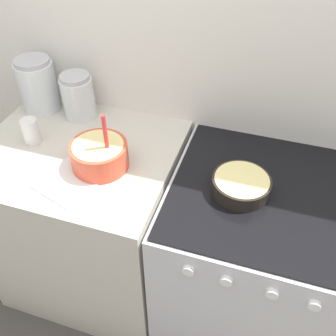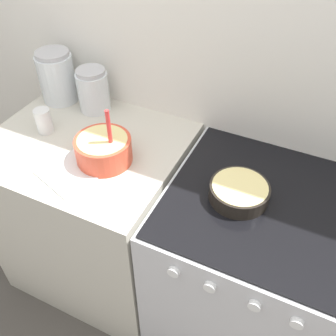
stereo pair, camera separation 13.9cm
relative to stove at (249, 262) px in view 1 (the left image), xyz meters
name	(u,v)px [view 1 (the left image)]	position (x,y,z in m)	size (l,w,h in m)	color
wall_back	(198,58)	(-0.37, 0.37, 0.75)	(4.64, 0.05, 2.40)	white
countertop_cabinet	(90,221)	(-0.78, 0.00, 0.00)	(0.82, 0.69, 0.91)	beige
stove	(249,262)	(0.00, 0.00, 0.00)	(0.72, 0.71, 0.91)	silver
mixing_bowl	(99,154)	(-0.64, -0.05, 0.51)	(0.22, 0.22, 0.25)	#D84C33
baking_pan	(241,185)	(-0.10, -0.03, 0.48)	(0.21, 0.21, 0.06)	black
storage_jar_left	(39,88)	(-1.08, 0.24, 0.56)	(0.17, 0.17, 0.25)	silver
storage_jar_middle	(78,99)	(-0.88, 0.24, 0.54)	(0.14, 0.14, 0.20)	silver
tin_can	(31,131)	(-0.98, 0.00, 0.51)	(0.07, 0.07, 0.11)	silver
recipe_page	(73,178)	(-0.71, -0.15, 0.46)	(0.28, 0.30, 0.01)	white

